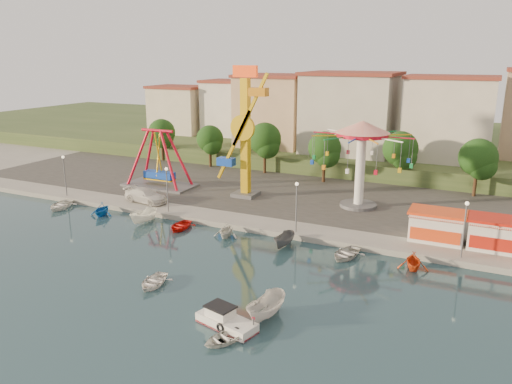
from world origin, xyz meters
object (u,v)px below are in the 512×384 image
Objects in this scene: skiff at (266,308)px; van at (146,195)px; pirate_ship_ride at (159,160)px; kamikaze_tower at (246,136)px; rowboat_a at (153,282)px; wave_swinger at (362,145)px; cabin_motorboat at (225,321)px.

van is (-24.93, 18.65, 0.58)m from skiff.
pirate_ship_ride is 2.23× the size of skiff.
rowboat_a is (4.07, -25.29, -8.19)m from kamikaze_tower.
kamikaze_tower is 2.82× the size of van.
rowboat_a is 0.59× the size of van.
kamikaze_tower is at bearing 124.61° from skiff.
wave_swinger is 2.43× the size of cabin_motorboat.
kamikaze_tower is 32.04m from cabin_motorboat.
skiff is 0.76× the size of van.
wave_swinger is at bearing 4.76° from pirate_ship_ride.
cabin_motorboat is 1.07× the size of skiff.
cabin_motorboat is at bearing -28.43° from rowboat_a.
cabin_motorboat is at bearing -93.06° from wave_swinger.
wave_swinger reaches higher than cabin_motorboat.
kamikaze_tower is 4.76× the size of rowboat_a.
rowboat_a is 22.77m from van.
rowboat_a is (-8.45, 3.05, -0.06)m from cabin_motorboat.
kamikaze_tower is 14.27m from wave_swinger.
kamikaze_tower reaches higher than rowboat_a.
kamikaze_tower is at bearing 1.71° from pirate_ship_ride.
rowboat_a is at bearing -55.01° from pirate_ship_ride.
rowboat_a is at bearing -134.73° from van.
skiff reaches higher than cabin_motorboat.
pirate_ship_ride is at bearing 146.78° from cabin_motorboat.
pirate_ship_ride is at bearing 116.44° from rowboat_a.
wave_swinger is at bearing 7.61° from kamikaze_tower.
skiff is (2.20, 2.11, 0.44)m from cabin_motorboat.
wave_swinger is 31.26m from cabin_motorboat.
wave_swinger is at bearing 61.13° from rowboat_a.
cabin_motorboat is at bearing -126.03° from van.
cabin_motorboat is at bearing -47.21° from pirate_ship_ride.
kamikaze_tower is at bearing 90.59° from rowboat_a.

